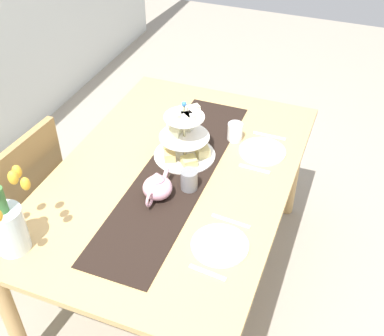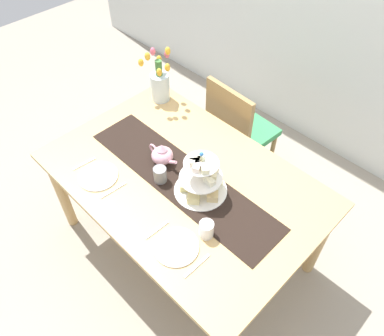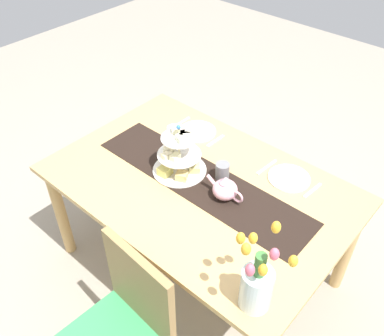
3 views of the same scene
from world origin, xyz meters
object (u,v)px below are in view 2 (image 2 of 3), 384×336
tulip_vase (160,82)px  mug_white_text (206,229)px  dining_table (183,187)px  knife_left (113,190)px  mug_grey (160,174)px  knife_right (197,266)px  teapot (162,155)px  chair_left (237,129)px  dinner_plate_right (176,247)px  dinner_plate_left (98,176)px  tiered_cake_stand (202,180)px  fork_left (84,164)px  fork_right (157,230)px

tulip_vase → mug_white_text: bearing=-30.4°
mug_white_text → dining_table: bearing=152.9°
knife_left → mug_grey: bearing=61.0°
tulip_vase → knife_right: (1.10, -0.75, -0.14)m
teapot → knife_left: (-0.03, -0.35, -0.06)m
chair_left → dinner_plate_right: (0.52, -1.11, 0.24)m
dinner_plate_left → knife_right: 0.81m
teapot → knife_right: (0.63, -0.35, -0.06)m
tiered_cake_stand → fork_left: bearing=-151.6°
dining_table → chair_left: 0.80m
fork_left → mug_white_text: (0.86, 0.16, 0.04)m
dinner_plate_right → chair_left: bearing=115.1°
teapot → fork_right: bearing=-45.4°
teapot → dining_table: bearing=0.0°
mug_white_text → dinner_plate_left: bearing=-167.4°
tiered_cake_stand → dinner_plate_right: 0.39m
tiered_cake_stand → knife_right: 0.47m
fork_left → dining_table: bearing=35.0°
dinner_plate_left → tiered_cake_stand: bearing=34.9°
dining_table → knife_left: 0.41m
chair_left → mug_white_text: 1.14m
tulip_vase → dinner_plate_left: size_ratio=1.77×
tulip_vase → mug_grey: tulip_vase is taller
dinner_plate_left → fork_left: bearing=180.0°
tulip_vase → fork_left: (0.15, -0.75, -0.14)m
knife_left → knife_right: same height
mug_grey → knife_right: bearing=-24.3°
chair_left → teapot: bearing=-87.6°
dining_table → dinner_plate_left: (-0.35, -0.35, 0.10)m
chair_left → mug_white_text: size_ratio=9.58×
tulip_vase → dinner_plate_left: bearing=-68.6°
dining_table → tulip_vase: bearing=147.8°
fork_left → mug_white_text: size_ratio=1.58×
tulip_vase → dinner_plate_right: 1.22m
fork_right → dinner_plate_right: bearing=0.0°
fork_right → knife_right: same height
knife_right → mug_white_text: size_ratio=1.79×
dining_table → fork_right: fork_right is taller
tiered_cake_stand → dining_table: bearing=-179.4°
dining_table → dinner_plate_left: dinner_plate_left is taller
dinner_plate_right → mug_white_text: (0.05, 0.16, 0.04)m
chair_left → tiered_cake_stand: tiered_cake_stand is taller
dinner_plate_left → fork_right: (0.52, 0.00, -0.00)m
dining_table → dinner_plate_left: bearing=-135.3°
tiered_cake_stand → teapot: bearing=-179.7°
tiered_cake_stand → fork_right: (0.02, -0.35, -0.09)m
chair_left → dinner_plate_left: size_ratio=3.96×
chair_left → tiered_cake_stand: 0.90m
teapot → dinner_plate_right: 0.60m
dinner_plate_right → mug_grey: 0.45m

